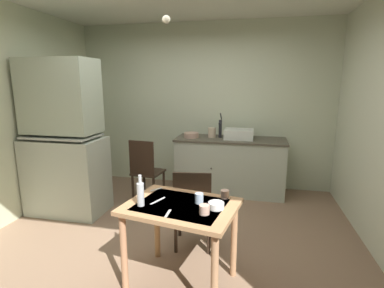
{
  "coord_description": "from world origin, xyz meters",
  "views": [
    {
      "loc": [
        0.86,
        -2.87,
        1.74
      ],
      "look_at": [
        0.21,
        0.1,
        1.09
      ],
      "focal_mm": 27.27,
      "sensor_mm": 36.0,
      "label": 1
    }
  ],
  "objects": [
    {
      "name": "ground_plane",
      "position": [
        0.0,
        0.0,
        0.0
      ],
      "size": [
        5.18,
        5.18,
        0.0
      ],
      "primitive_type": "plane",
      "color": "#846750"
    },
    {
      "name": "wall_back",
      "position": [
        0.0,
        1.99,
        1.34
      ],
      "size": [
        4.28,
        0.1,
        2.69
      ],
      "primitive_type": "cube",
      "color": "beige",
      "rests_on": "ground"
    },
    {
      "name": "hutch_cabinet",
      "position": [
        -1.57,
        0.43,
        0.95
      ],
      "size": [
        1.0,
        0.58,
        2.03
      ],
      "color": "#B4BEAB",
      "rests_on": "ground"
    },
    {
      "name": "counter_cabinet",
      "position": [
        0.5,
        1.62,
        0.44
      ],
      "size": [
        1.7,
        0.64,
        0.88
      ],
      "color": "#B4BEAB",
      "rests_on": "ground"
    },
    {
      "name": "sink_basin",
      "position": [
        0.63,
        1.62,
        0.95
      ],
      "size": [
        0.44,
        0.34,
        0.15
      ],
      "color": "silver",
      "rests_on": "counter_cabinet"
    },
    {
      "name": "hand_pump",
      "position": [
        0.33,
        1.66,
        1.05
      ],
      "size": [
        0.05,
        0.27,
        0.39
      ],
      "color": "#232328",
      "rests_on": "counter_cabinet"
    },
    {
      "name": "mixing_bowl_counter",
      "position": [
        -0.12,
        1.57,
        0.92
      ],
      "size": [
        0.23,
        0.23,
        0.08
      ],
      "primitive_type": "cylinder",
      "color": "tan",
      "rests_on": "counter_cabinet"
    },
    {
      "name": "stoneware_crock",
      "position": [
        0.2,
        1.65,
        0.95
      ],
      "size": [
        0.12,
        0.12,
        0.15
      ],
      "primitive_type": "cylinder",
      "color": "beige",
      "rests_on": "counter_cabinet"
    },
    {
      "name": "dining_table",
      "position": [
        0.29,
        -0.67,
        0.62
      ],
      "size": [
        1.01,
        0.83,
        0.74
      ],
      "color": "#AF8054",
      "rests_on": "ground"
    },
    {
      "name": "chair_far_side",
      "position": [
        0.27,
        -0.1,
        0.47
      ],
      "size": [
        0.45,
        0.45,
        0.87
      ],
      "color": "#35261B",
      "rests_on": "ground"
    },
    {
      "name": "chair_by_counter",
      "position": [
        -0.66,
        0.96,
        0.49
      ],
      "size": [
        0.45,
        0.45,
        0.94
      ],
      "color": "#302318",
      "rests_on": "ground"
    },
    {
      "name": "serving_bowl_wide",
      "position": [
        0.58,
        -0.69,
        0.76
      ],
      "size": [
        0.13,
        0.13,
        0.05
      ],
      "primitive_type": "cylinder",
      "color": "white",
      "rests_on": "dining_table"
    },
    {
      "name": "teacup_mint",
      "position": [
        0.63,
        -0.45,
        0.77
      ],
      "size": [
        0.07,
        0.07,
        0.07
      ],
      "primitive_type": "cylinder",
      "color": "tan",
      "rests_on": "dining_table"
    },
    {
      "name": "mug_tall",
      "position": [
        0.43,
        -0.61,
        0.78
      ],
      "size": [
        0.07,
        0.07,
        0.08
      ],
      "primitive_type": "cylinder",
      "color": "#9EB2C6",
      "rests_on": "dining_table"
    },
    {
      "name": "teacup_cream",
      "position": [
        0.51,
        -0.81,
        0.77
      ],
      "size": [
        0.08,
        0.08,
        0.07
      ],
      "primitive_type": "cylinder",
      "color": "tan",
      "rests_on": "dining_table"
    },
    {
      "name": "glass_bottle",
      "position": [
        -0.03,
        -0.76,
        0.84
      ],
      "size": [
        0.06,
        0.06,
        0.26
      ],
      "color": "#B7BCC1",
      "rests_on": "dining_table"
    },
    {
      "name": "table_knife",
      "position": [
        0.08,
        -0.64,
        0.74
      ],
      "size": [
        0.08,
        0.17,
        0.0
      ],
      "primitive_type": "cube",
      "rotation": [
        0.0,
        0.0,
        1.18
      ],
      "color": "silver",
      "rests_on": "dining_table"
    },
    {
      "name": "teaspoon_near_bowl",
      "position": [
        0.23,
        -0.86,
        0.74
      ],
      "size": [
        0.02,
        0.13,
        0.0
      ],
      "primitive_type": "cube",
      "rotation": [
        0.0,
        0.0,
        1.58
      ],
      "color": "beige",
      "rests_on": "dining_table"
    },
    {
      "name": "teaspoon_by_cup",
      "position": [
        -0.03,
        -0.39,
        0.74
      ],
      "size": [
        0.09,
        0.12,
        0.0
      ],
      "primitive_type": "cube",
      "rotation": [
        0.0,
        0.0,
        0.93
      ],
      "color": "beige",
      "rests_on": "dining_table"
    },
    {
      "name": "pendant_bulb",
      "position": [
        -0.03,
        0.04,
        2.33
      ],
      "size": [
        0.08,
        0.08,
        0.08
      ],
      "primitive_type": "sphere",
      "color": "#F9EFCC"
    }
  ]
}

